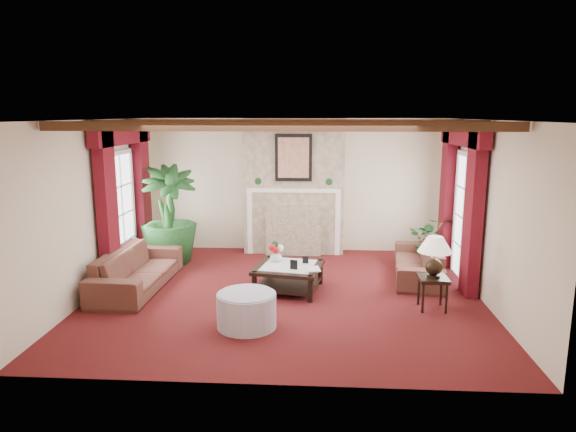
# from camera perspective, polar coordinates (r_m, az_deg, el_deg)

# --- Properties ---
(floor) EXTENTS (6.00, 6.00, 0.00)m
(floor) POSITION_cam_1_polar(r_m,az_deg,el_deg) (8.16, -0.26, -8.69)
(floor) COLOR #430C11
(floor) RESTS_ON ground
(ceiling) EXTENTS (6.00, 6.00, 0.00)m
(ceiling) POSITION_cam_1_polar(r_m,az_deg,el_deg) (7.67, -0.28, 10.63)
(ceiling) COLOR white
(ceiling) RESTS_ON floor
(back_wall) EXTENTS (6.00, 0.02, 2.70)m
(back_wall) POSITION_cam_1_polar(r_m,az_deg,el_deg) (10.51, 0.73, 3.43)
(back_wall) COLOR beige
(back_wall) RESTS_ON ground
(left_wall) EXTENTS (0.02, 5.50, 2.70)m
(left_wall) POSITION_cam_1_polar(r_m,az_deg,el_deg) (8.54, -20.79, 0.86)
(left_wall) COLOR beige
(left_wall) RESTS_ON ground
(right_wall) EXTENTS (0.02, 5.50, 2.70)m
(right_wall) POSITION_cam_1_polar(r_m,az_deg,el_deg) (8.17, 21.21, 0.38)
(right_wall) COLOR beige
(right_wall) RESTS_ON ground
(ceiling_beams) EXTENTS (6.00, 3.00, 0.12)m
(ceiling_beams) POSITION_cam_1_polar(r_m,az_deg,el_deg) (7.67, -0.28, 10.18)
(ceiling_beams) COLOR #3E2413
(ceiling_beams) RESTS_ON ceiling
(fireplace) EXTENTS (2.00, 0.52, 2.70)m
(fireplace) POSITION_cam_1_polar(r_m,az_deg,el_deg) (10.21, 0.69, 10.80)
(fireplace) COLOR tan
(fireplace) RESTS_ON ground
(french_door_left) EXTENTS (0.10, 1.10, 2.16)m
(french_door_left) POSITION_cam_1_polar(r_m,az_deg,el_deg) (9.35, -18.45, 6.68)
(french_door_left) COLOR white
(french_door_left) RESTS_ON ground
(french_door_right) EXTENTS (0.10, 1.10, 2.16)m
(french_door_right) POSITION_cam_1_polar(r_m,az_deg,el_deg) (9.02, 19.49, 6.47)
(french_door_right) COLOR white
(french_door_right) RESTS_ON ground
(curtains_left) EXTENTS (0.20, 2.40, 2.55)m
(curtains_left) POSITION_cam_1_polar(r_m,az_deg,el_deg) (9.29, -17.98, 9.28)
(curtains_left) COLOR #530B12
(curtains_left) RESTS_ON ground
(curtains_right) EXTENTS (0.20, 2.40, 2.55)m
(curtains_right) POSITION_cam_1_polar(r_m,az_deg,el_deg) (8.97, 18.98, 9.17)
(curtains_right) COLOR #530B12
(curtains_right) RESTS_ON ground
(sofa_left) EXTENTS (2.22, 0.77, 0.85)m
(sofa_left) POSITION_cam_1_polar(r_m,az_deg,el_deg) (8.66, -16.48, -5.01)
(sofa_left) COLOR #360E14
(sofa_left) RESTS_ON ground
(sofa_right) EXTENTS (2.09, 1.06, 0.76)m
(sofa_right) POSITION_cam_1_polar(r_m,az_deg,el_deg) (9.16, 14.28, -4.30)
(sofa_right) COLOR #360E14
(sofa_right) RESTS_ON ground
(potted_palm) EXTENTS (2.47, 2.66, 1.04)m
(potted_palm) POSITION_cam_1_polar(r_m,az_deg,el_deg) (9.96, -13.00, -2.17)
(potted_palm) COLOR black
(potted_palm) RESTS_ON ground
(small_plant) EXTENTS (1.07, 1.14, 0.72)m
(small_plant) POSITION_cam_1_polar(r_m,az_deg,el_deg) (10.03, 15.57, -3.15)
(small_plant) COLOR black
(small_plant) RESTS_ON ground
(coffee_table) EXTENTS (1.17, 1.17, 0.41)m
(coffee_table) POSITION_cam_1_polar(r_m,az_deg,el_deg) (8.27, 0.07, -6.89)
(coffee_table) COLOR black
(coffee_table) RESTS_ON ground
(side_table) EXTENTS (0.50, 0.50, 0.48)m
(side_table) POSITION_cam_1_polar(r_m,az_deg,el_deg) (7.79, 15.74, -8.22)
(side_table) COLOR black
(side_table) RESTS_ON ground
(ottoman) EXTENTS (0.79, 0.79, 0.46)m
(ottoman) POSITION_cam_1_polar(r_m,az_deg,el_deg) (6.93, -4.62, -10.40)
(ottoman) COLOR #938FA2
(ottoman) RESTS_ON ground
(table_lamp) EXTENTS (0.49, 0.49, 0.62)m
(table_lamp) POSITION_cam_1_polar(r_m,az_deg,el_deg) (7.63, 15.96, -4.32)
(table_lamp) COLOR black
(table_lamp) RESTS_ON side_table
(flower_vase) EXTENTS (0.28, 0.29, 0.19)m
(flower_vase) POSITION_cam_1_polar(r_m,az_deg,el_deg) (8.39, -1.34, -4.47)
(flower_vase) COLOR silver
(flower_vase) RESTS_ON coffee_table
(book) EXTENTS (0.23, 0.09, 0.30)m
(book) POSITION_cam_1_polar(r_m,az_deg,el_deg) (7.93, 1.99, -5.01)
(book) COLOR black
(book) RESTS_ON coffee_table
(photo_frame_a) EXTENTS (0.12, 0.05, 0.16)m
(photo_frame_a) POSITION_cam_1_polar(r_m,az_deg,el_deg) (7.97, 0.65, -5.46)
(photo_frame_a) COLOR black
(photo_frame_a) RESTS_ON coffee_table
(photo_frame_b) EXTENTS (0.10, 0.03, 0.13)m
(photo_frame_b) POSITION_cam_1_polar(r_m,az_deg,el_deg) (8.29, 1.95, -4.92)
(photo_frame_b) COLOR black
(photo_frame_b) RESTS_ON coffee_table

